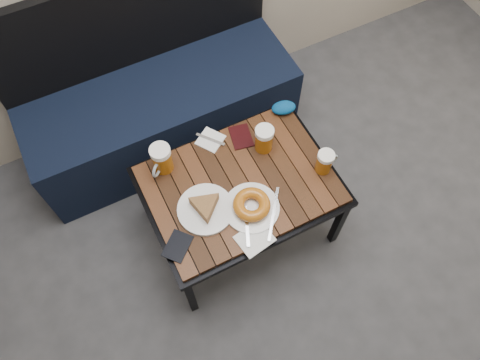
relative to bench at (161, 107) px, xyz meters
name	(u,v)px	position (x,y,z in m)	size (l,w,h in m)	color
bench	(161,107)	(0.00, 0.00, 0.00)	(1.40, 0.50, 0.95)	black
cafe_table	(240,188)	(0.12, -0.69, 0.16)	(0.84, 0.62, 0.47)	black
beer_mug_left	(162,159)	(-0.14, -0.47, 0.27)	(0.13, 0.12, 0.15)	#954F0C
beer_mug_centre	(264,138)	(0.30, -0.57, 0.27)	(0.13, 0.11, 0.14)	#954F0C
beer_mug_right	(325,162)	(0.49, -0.79, 0.26)	(0.11, 0.07, 0.12)	#954F0C
plate_pie	(205,207)	(-0.07, -0.74, 0.23)	(0.24, 0.24, 0.07)	white
plate_bagel	(252,206)	(0.11, -0.83, 0.23)	(0.27, 0.29, 0.07)	white
napkin_left	(210,140)	(0.10, -0.43, 0.20)	(0.15, 0.15, 0.01)	white
napkin_right	(255,239)	(0.06, -0.95, 0.20)	(0.16, 0.14, 0.01)	white
passport_navy	(178,246)	(-0.24, -0.84, 0.20)	(0.09, 0.13, 0.01)	black
passport_burgundy	(241,137)	(0.24, -0.48, 0.20)	(0.09, 0.13, 0.01)	black
knit_pouch	(284,108)	(0.48, -0.44, 0.22)	(0.12, 0.08, 0.05)	navy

